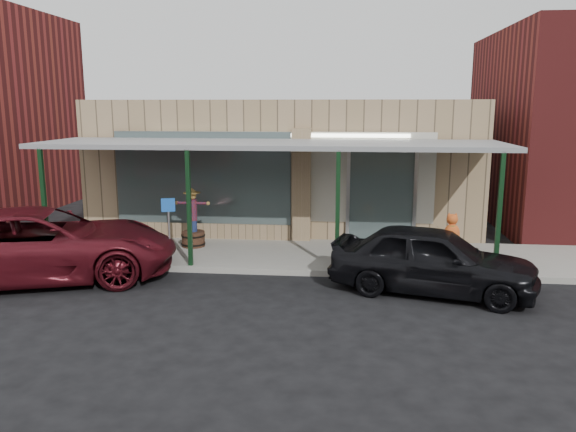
# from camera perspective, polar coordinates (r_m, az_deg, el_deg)

# --- Properties ---
(ground) EXTENTS (120.00, 120.00, 0.00)m
(ground) POSITION_cam_1_polar(r_m,az_deg,el_deg) (11.82, -4.12, -8.84)
(ground) COLOR black
(ground) RESTS_ON ground
(sidewalk) EXTENTS (40.00, 3.20, 0.15)m
(sidewalk) POSITION_cam_1_polar(r_m,az_deg,el_deg) (15.19, -1.76, -3.96)
(sidewalk) COLOR gray
(sidewalk) RESTS_ON ground
(storefront) EXTENTS (12.00, 6.25, 4.20)m
(storefront) POSITION_cam_1_polar(r_m,az_deg,el_deg) (19.29, 0.01, 5.39)
(storefront) COLOR #93785A
(storefront) RESTS_ON ground
(awning) EXTENTS (12.00, 3.00, 3.04)m
(awning) POSITION_cam_1_polar(r_m,az_deg,el_deg) (14.66, -1.85, 7.15)
(awning) COLOR gray
(awning) RESTS_ON ground
(block_buildings_near) EXTENTS (61.00, 8.00, 8.00)m
(block_buildings_near) POSITION_cam_1_polar(r_m,az_deg,el_deg) (20.13, 6.11, 10.34)
(block_buildings_near) COLOR maroon
(block_buildings_near) RESTS_ON ground
(barrel_scarecrow) EXTENTS (1.00, 0.65, 1.66)m
(barrel_scarecrow) POSITION_cam_1_polar(r_m,az_deg,el_deg) (15.87, -9.64, -1.09)
(barrel_scarecrow) COLOR #45291B
(barrel_scarecrow) RESTS_ON sidewalk
(barrel_pumpkin) EXTENTS (0.75, 0.75, 0.71)m
(barrel_pumpkin) POSITION_cam_1_polar(r_m,az_deg,el_deg) (14.30, 8.55, -3.69)
(barrel_pumpkin) COLOR #45291B
(barrel_pumpkin) RESTS_ON sidewalk
(handicap_sign) EXTENTS (0.32, 0.13, 1.63)m
(handicap_sign) POSITION_cam_1_polar(r_m,az_deg,el_deg) (14.31, -12.02, -0.52)
(handicap_sign) COLOR gray
(handicap_sign) RESTS_ON sidewalk
(parked_sedan) EXTENTS (4.70, 2.83, 1.62)m
(parked_sedan) POSITION_cam_1_polar(r_m,az_deg,el_deg) (12.62, 14.46, -4.28)
(parked_sedan) COLOR black
(parked_sedan) RESTS_ON ground
(car_maroon) EXTENTS (6.66, 4.60, 1.69)m
(car_maroon) POSITION_cam_1_polar(r_m,az_deg,el_deg) (14.31, -23.62, -2.67)
(car_maroon) COLOR #55111A
(car_maroon) RESTS_ON ground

